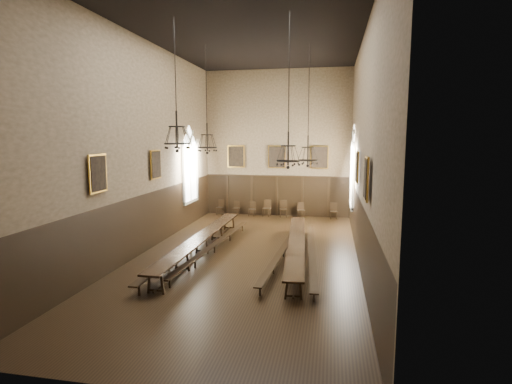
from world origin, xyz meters
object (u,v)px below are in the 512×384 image
(bench_right_inner, at_px, (284,251))
(chandelier_back_left, at_px, (207,141))
(table_left, at_px, (202,245))
(bench_left_outer, at_px, (191,246))
(table_right, at_px, (296,249))
(chair_1, at_px, (236,211))
(bench_right_outer, at_px, (312,253))
(bench_left_inner, at_px, (215,247))
(chair_0, at_px, (220,210))
(chair_2, at_px, (252,212))
(chair_3, at_px, (267,211))
(chandelier_front_left, at_px, (177,136))
(chair_7, at_px, (334,214))
(chair_4, at_px, (283,212))
(chandelier_front_right, at_px, (288,151))
(chair_5, at_px, (301,213))
(chandelier_back_right, at_px, (308,153))

(bench_right_inner, bearing_deg, chandelier_back_left, 154.47)
(table_left, distance_m, bench_left_outer, 0.50)
(table_right, height_order, bench_right_inner, table_right)
(chair_1, bearing_deg, bench_left_outer, -87.59)
(table_left, height_order, bench_right_outer, table_left)
(chair_1, height_order, chandelier_back_left, chandelier_back_left)
(bench_left_inner, relative_size, bench_right_inner, 0.99)
(chair_0, bearing_deg, chair_2, 11.22)
(chair_3, xyz_separation_m, chandelier_front_left, (-1.49, -10.74, 4.66))
(table_left, height_order, chair_3, chair_3)
(chair_7, relative_size, chandelier_front_left, 0.21)
(bench_left_inner, xyz_separation_m, chair_7, (5.02, 8.21, 0.03))
(chair_4, relative_size, chandelier_front_left, 0.23)
(bench_left_inner, height_order, chandelier_front_right, chandelier_front_right)
(bench_right_outer, distance_m, chair_0, 10.48)
(bench_right_inner, height_order, chair_4, chair_4)
(chair_3, bearing_deg, chair_5, 5.85)
(bench_right_outer, bearing_deg, bench_left_outer, -179.36)
(chair_1, distance_m, chandelier_back_left, 7.92)
(chair_0, bearing_deg, chair_1, 15.19)
(table_left, bearing_deg, chandelier_front_right, -28.60)
(table_left, distance_m, chair_2, 8.45)
(chair_2, bearing_deg, chair_4, 8.02)
(chair_4, bearing_deg, bench_left_outer, -117.18)
(chandelier_front_left, bearing_deg, chandelier_back_left, 93.06)
(chair_2, bearing_deg, chandelier_back_left, -89.92)
(bench_left_outer, height_order, chandelier_front_right, chandelier_front_right)
(chair_4, bearing_deg, table_left, -114.26)
(table_left, distance_m, bench_left_inner, 0.55)
(bench_left_inner, bearing_deg, chair_5, 69.82)
(table_left, relative_size, chair_3, 9.86)
(chair_2, height_order, chandelier_front_right, chandelier_front_right)
(chair_3, xyz_separation_m, chandelier_back_left, (-1.71, -6.56, 4.43))
(bench_right_inner, height_order, chair_7, chair_7)
(chair_7, bearing_deg, table_left, -128.77)
(chair_0, bearing_deg, bench_left_inner, -63.97)
(bench_right_outer, distance_m, chair_7, 8.42)
(chair_3, distance_m, chandelier_front_right, 11.68)
(chandelier_front_right, bearing_deg, chair_3, 103.09)
(bench_left_inner, bearing_deg, chair_4, 76.68)
(table_right, distance_m, chandelier_back_right, 4.49)
(chair_0, relative_size, chair_1, 1.06)
(chandelier_back_right, bearing_deg, chair_3, 115.32)
(bench_right_outer, height_order, chandelier_back_right, chandelier_back_right)
(chair_5, bearing_deg, chandelier_back_left, -139.44)
(bench_right_inner, distance_m, chandelier_front_left, 6.36)
(bench_left_inner, distance_m, chair_7, 9.62)
(bench_left_inner, distance_m, chair_1, 8.39)
(table_left, relative_size, bench_right_outer, 1.09)
(chair_3, bearing_deg, chair_1, -172.14)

